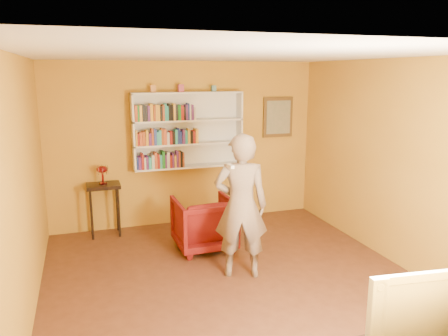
{
  "coord_description": "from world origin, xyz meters",
  "views": [
    {
      "loc": [
        -1.66,
        -4.54,
        2.5
      ],
      "look_at": [
        0.09,
        0.75,
        1.29
      ],
      "focal_mm": 35.0,
      "sensor_mm": 36.0,
      "label": 1
    }
  ],
  "objects_px": {
    "bookshelf": "(187,130)",
    "person": "(241,206)",
    "ruby_lustre": "(102,171)",
    "console_table": "(104,193)",
    "armchair": "(204,223)",
    "television": "(428,304)"
  },
  "relations": [
    {
      "from": "ruby_lustre",
      "to": "armchair",
      "type": "relative_size",
      "value": 0.34
    },
    {
      "from": "person",
      "to": "television",
      "type": "xyz_separation_m",
      "value": [
        0.52,
        -2.52,
        -0.05
      ]
    },
    {
      "from": "console_table",
      "to": "ruby_lustre",
      "type": "bearing_deg",
      "value": -90.0
    },
    {
      "from": "bookshelf",
      "to": "ruby_lustre",
      "type": "xyz_separation_m",
      "value": [
        -1.39,
        -0.16,
        -0.56
      ]
    },
    {
      "from": "console_table",
      "to": "television",
      "type": "relative_size",
      "value": 0.76
    },
    {
      "from": "bookshelf",
      "to": "console_table",
      "type": "distance_m",
      "value": 1.67
    },
    {
      "from": "bookshelf",
      "to": "console_table",
      "type": "xyz_separation_m",
      "value": [
        -1.39,
        -0.16,
        -0.91
      ]
    },
    {
      "from": "console_table",
      "to": "ruby_lustre",
      "type": "height_order",
      "value": "ruby_lustre"
    },
    {
      "from": "console_table",
      "to": "person",
      "type": "height_order",
      "value": "person"
    },
    {
      "from": "armchair",
      "to": "television",
      "type": "distance_m",
      "value": 3.6
    },
    {
      "from": "bookshelf",
      "to": "person",
      "type": "xyz_separation_m",
      "value": [
        0.15,
        -2.14,
        -0.69
      ]
    },
    {
      "from": "bookshelf",
      "to": "person",
      "type": "height_order",
      "value": "bookshelf"
    },
    {
      "from": "ruby_lustre",
      "to": "person",
      "type": "distance_m",
      "value": 2.51
    },
    {
      "from": "console_table",
      "to": "bookshelf",
      "type": "bearing_deg",
      "value": 6.56
    },
    {
      "from": "ruby_lustre",
      "to": "armchair",
      "type": "xyz_separation_m",
      "value": [
        1.33,
        -1.0,
        -0.65
      ]
    },
    {
      "from": "ruby_lustre",
      "to": "person",
      "type": "height_order",
      "value": "person"
    },
    {
      "from": "television",
      "to": "armchair",
      "type": "bearing_deg",
      "value": 108.12
    },
    {
      "from": "bookshelf",
      "to": "person",
      "type": "relative_size",
      "value": 0.99
    },
    {
      "from": "console_table",
      "to": "person",
      "type": "xyz_separation_m",
      "value": [
        1.54,
        -1.98,
        0.22
      ]
    },
    {
      "from": "ruby_lustre",
      "to": "television",
      "type": "relative_size",
      "value": 0.26
    },
    {
      "from": "console_table",
      "to": "person",
      "type": "distance_m",
      "value": 2.51
    },
    {
      "from": "armchair",
      "to": "ruby_lustre",
      "type": "bearing_deg",
      "value": -38.11
    }
  ]
}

